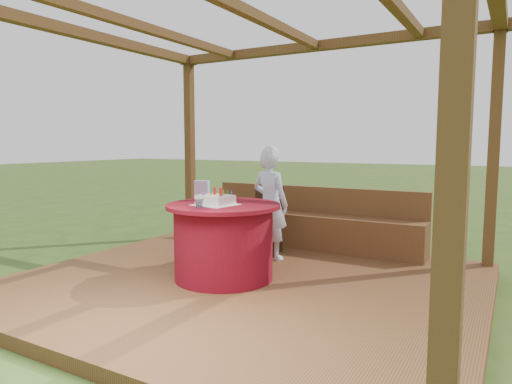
% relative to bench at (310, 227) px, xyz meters
% --- Properties ---
extents(ground, '(60.00, 60.00, 0.00)m').
position_rel_bench_xyz_m(ground, '(0.00, -1.72, -0.38)').
color(ground, '#2E4918').
rests_on(ground, ground).
extents(deck, '(4.50, 4.00, 0.12)m').
position_rel_bench_xyz_m(deck, '(0.00, -1.72, -0.32)').
color(deck, brown).
rests_on(deck, ground).
extents(pergola, '(4.50, 4.00, 2.72)m').
position_rel_bench_xyz_m(pergola, '(0.00, -1.72, 2.02)').
color(pergola, brown).
rests_on(pergola, deck).
extents(bench, '(3.00, 0.42, 0.80)m').
position_rel_bench_xyz_m(bench, '(0.00, 0.00, 0.00)').
color(bench, brown).
rests_on(bench, deck).
extents(table, '(1.16, 1.16, 0.78)m').
position_rel_bench_xyz_m(table, '(-0.21, -1.77, 0.13)').
color(table, maroon).
rests_on(table, deck).
extents(chair, '(0.45, 0.45, 0.84)m').
position_rel_bench_xyz_m(chair, '(-0.36, -0.54, 0.19)').
color(chair, '#321E10').
rests_on(chair, deck).
extents(elderly_woman, '(0.52, 0.38, 1.36)m').
position_rel_bench_xyz_m(elderly_woman, '(-0.18, -0.80, 0.42)').
color(elderly_woman, '#AACCFC').
rests_on(elderly_woman, deck).
extents(birthday_cake, '(0.42, 0.42, 0.17)m').
position_rel_bench_xyz_m(birthday_cake, '(-0.23, -1.88, 0.56)').
color(birthday_cake, white).
rests_on(birthday_cake, table).
extents(gift_bag, '(0.17, 0.15, 0.21)m').
position_rel_bench_xyz_m(gift_bag, '(-0.59, -1.62, 0.62)').
color(gift_bag, pink).
rests_on(gift_bag, table).
extents(drinking_glass, '(0.11, 0.11, 0.08)m').
position_rel_bench_xyz_m(drinking_glass, '(-0.26, -2.12, 0.55)').
color(drinking_glass, silver).
rests_on(drinking_glass, table).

